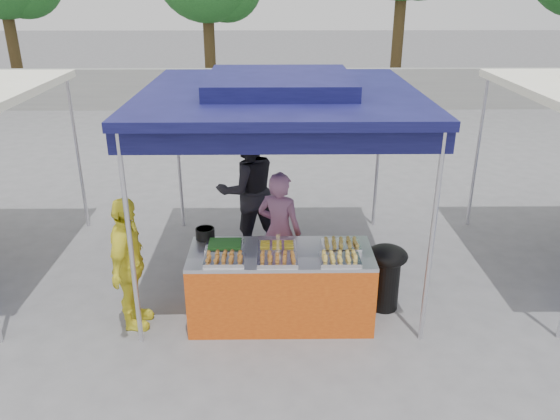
{
  "coord_description": "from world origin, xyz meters",
  "views": [
    {
      "loc": [
        -0.08,
        -5.37,
        3.55
      ],
      "look_at": [
        0.0,
        0.6,
        1.05
      ],
      "focal_mm": 35.0,
      "sensor_mm": 36.0,
      "label": 1
    }
  ],
  "objects_px": {
    "wok_burner": "(386,272)",
    "helper_man": "(248,190)",
    "customer_person": "(129,265)",
    "vendor_woman": "(279,232)",
    "vendor_table": "(281,286)",
    "cooking_pot": "(205,234)"
  },
  "relations": [
    {
      "from": "wok_burner",
      "to": "helper_man",
      "type": "relative_size",
      "value": 0.44
    },
    {
      "from": "customer_person",
      "to": "wok_burner",
      "type": "bearing_deg",
      "value": -81.89
    },
    {
      "from": "vendor_woman",
      "to": "helper_man",
      "type": "height_order",
      "value": "helper_man"
    },
    {
      "from": "vendor_table",
      "to": "vendor_woman",
      "type": "height_order",
      "value": "vendor_woman"
    },
    {
      "from": "cooking_pot",
      "to": "wok_burner",
      "type": "distance_m",
      "value": 2.12
    },
    {
      "from": "vendor_table",
      "to": "customer_person",
      "type": "xyz_separation_m",
      "value": [
        -1.63,
        -0.1,
        0.33
      ]
    },
    {
      "from": "helper_man",
      "to": "customer_person",
      "type": "xyz_separation_m",
      "value": [
        -1.2,
        -1.86,
        -0.15
      ]
    },
    {
      "from": "vendor_table",
      "to": "vendor_woman",
      "type": "xyz_separation_m",
      "value": [
        -0.01,
        0.72,
        0.33
      ]
    },
    {
      "from": "vendor_table",
      "to": "customer_person",
      "type": "relative_size",
      "value": 1.32
    },
    {
      "from": "vendor_table",
      "to": "cooking_pot",
      "type": "xyz_separation_m",
      "value": [
        -0.86,
        0.35,
        0.49
      ]
    },
    {
      "from": "vendor_woman",
      "to": "helper_man",
      "type": "distance_m",
      "value": 1.14
    },
    {
      "from": "vendor_table",
      "to": "customer_person",
      "type": "bearing_deg",
      "value": -176.63
    },
    {
      "from": "vendor_table",
      "to": "vendor_woman",
      "type": "bearing_deg",
      "value": 90.54
    },
    {
      "from": "vendor_table",
      "to": "wok_burner",
      "type": "height_order",
      "value": "vendor_table"
    },
    {
      "from": "cooking_pot",
      "to": "wok_burner",
      "type": "relative_size",
      "value": 0.27
    },
    {
      "from": "vendor_table",
      "to": "cooking_pot",
      "type": "distance_m",
      "value": 1.04
    },
    {
      "from": "wok_burner",
      "to": "helper_man",
      "type": "distance_m",
      "value": 2.3
    },
    {
      "from": "wok_burner",
      "to": "vendor_woman",
      "type": "distance_m",
      "value": 1.35
    },
    {
      "from": "vendor_table",
      "to": "wok_burner",
      "type": "xyz_separation_m",
      "value": [
        1.21,
        0.22,
        0.05
      ]
    },
    {
      "from": "cooking_pot",
      "to": "helper_man",
      "type": "height_order",
      "value": "helper_man"
    },
    {
      "from": "cooking_pot",
      "to": "customer_person",
      "type": "distance_m",
      "value": 0.91
    },
    {
      "from": "vendor_woman",
      "to": "customer_person",
      "type": "distance_m",
      "value": 1.82
    }
  ]
}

